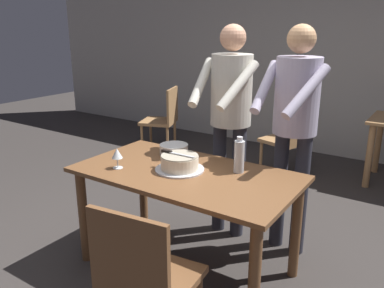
{
  "coord_description": "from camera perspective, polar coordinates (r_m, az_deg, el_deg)",
  "views": [
    {
      "loc": [
        1.42,
        -2.07,
        1.71
      ],
      "look_at": [
        -0.05,
        0.15,
        0.9
      ],
      "focal_mm": 36.71,
      "sensor_mm": 36.0,
      "label": 1
    }
  ],
  "objects": [
    {
      "name": "water_bottle",
      "position": [
        2.66,
        6.87,
        -1.75
      ],
      "size": [
        0.07,
        0.07,
        0.25
      ],
      "color": "silver",
      "rests_on": "main_dining_table"
    },
    {
      "name": "cake_on_platter",
      "position": [
        2.7,
        -1.76,
        -2.78
      ],
      "size": [
        0.34,
        0.34,
        0.11
      ],
      "color": "silver",
      "rests_on": "main_dining_table"
    },
    {
      "name": "background_chair_1",
      "position": [
        5.41,
        -4.15,
        3.86
      ],
      "size": [
        0.56,
        0.56,
        0.9
      ],
      "color": "tan",
      "rests_on": "ground_plane"
    },
    {
      "name": "ground_plane",
      "position": [
        3.04,
        -0.84,
        -17.36
      ],
      "size": [
        14.0,
        14.0,
        0.0
      ],
      "primitive_type": "plane",
      "color": "#383330"
    },
    {
      "name": "background_chair_0",
      "position": [
        4.6,
        14.08,
        1.03
      ],
      "size": [
        0.55,
        0.55,
        0.9
      ],
      "color": "tan",
      "rests_on": "ground_plane"
    },
    {
      "name": "person_standing_beside",
      "position": [
        2.94,
        14.72,
        3.87
      ],
      "size": [
        0.46,
        0.57,
        1.72
      ],
      "color": "#2D2D38",
      "rests_on": "ground_plane"
    },
    {
      "name": "main_dining_table",
      "position": [
        2.73,
        -0.9,
        -6.33
      ],
      "size": [
        1.53,
        0.82,
        0.75
      ],
      "color": "brown",
      "rests_on": "ground_plane"
    },
    {
      "name": "back_wall",
      "position": [
        5.56,
        19.16,
        12.31
      ],
      "size": [
        10.0,
        0.12,
        2.7
      ],
      "primitive_type": "cube",
      "color": "#BCB7AD",
      "rests_on": "ground_plane"
    },
    {
      "name": "plate_stack",
      "position": [
        3.03,
        -2.64,
        -0.8
      ],
      "size": [
        0.22,
        0.22,
        0.08
      ],
      "color": "white",
      "rests_on": "main_dining_table"
    },
    {
      "name": "chair_near_side",
      "position": [
        2.1,
        -6.88,
        -18.72
      ],
      "size": [
        0.49,
        0.49,
        0.9
      ],
      "color": "brown",
      "rests_on": "ground_plane"
    },
    {
      "name": "wine_glass_near",
      "position": [
        2.77,
        -10.83,
        -1.45
      ],
      "size": [
        0.08,
        0.08,
        0.14
      ],
      "color": "silver",
      "rests_on": "main_dining_table"
    },
    {
      "name": "person_cutting_cake",
      "position": [
        3.11,
        5.53,
        5.06
      ],
      "size": [
        0.47,
        0.55,
        1.72
      ],
      "color": "#2D2D38",
      "rests_on": "ground_plane"
    },
    {
      "name": "cake_knife",
      "position": [
        2.72,
        -3.03,
        -1.22
      ],
      "size": [
        0.27,
        0.03,
        0.02
      ],
      "color": "silver",
      "rests_on": "cake_on_platter"
    }
  ]
}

